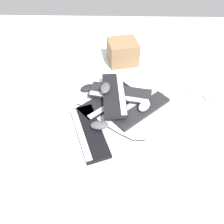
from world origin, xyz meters
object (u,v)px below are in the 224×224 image
at_px(mouse_5, 87,88).
at_px(cardboard_box, 123,52).
at_px(mouse_1, 99,125).
at_px(keyboard_0, 140,108).
at_px(mouse_3, 118,82).
at_px(keyboard_2, 89,132).
at_px(keyboard_4, 114,94).
at_px(mouse_2, 59,102).
at_px(mouse_0, 105,88).
at_px(keyboard_1, 108,100).
at_px(keyboard_3, 120,94).
at_px(mouse_4, 144,106).

xyz_separation_m(mouse_5, cardboard_box, (0.27, 0.38, 0.08)).
bearing_deg(mouse_1, keyboard_0, 31.51).
xyz_separation_m(mouse_1, cardboard_box, (0.15, 0.76, 0.05)).
bearing_deg(mouse_3, keyboard_2, 124.82).
relative_size(keyboard_0, keyboard_4, 0.95).
xyz_separation_m(mouse_3, cardboard_box, (0.04, 0.30, 0.08)).
xyz_separation_m(mouse_2, mouse_3, (0.41, 0.23, 0.00)).
xyz_separation_m(keyboard_0, mouse_3, (-0.16, 0.28, 0.01)).
height_order(mouse_0, mouse_1, mouse_0).
bearing_deg(keyboard_4, mouse_0, 158.07).
distance_m(mouse_2, cardboard_box, 0.70).
xyz_separation_m(keyboard_1, keyboard_3, (0.09, 0.04, 0.03)).
bearing_deg(cardboard_box, mouse_1, -101.26).
xyz_separation_m(keyboard_0, keyboard_3, (-0.14, 0.12, 0.03)).
xyz_separation_m(mouse_1, mouse_3, (0.12, 0.46, -0.03)).
xyz_separation_m(keyboard_3, mouse_0, (-0.10, -0.02, 0.07)).
xyz_separation_m(keyboard_4, mouse_0, (-0.06, 0.03, 0.04)).
distance_m(keyboard_4, mouse_2, 0.39).
xyz_separation_m(keyboard_2, mouse_1, (0.07, 0.03, 0.04)).
distance_m(keyboard_1, keyboard_2, 0.31).
height_order(keyboard_3, keyboard_4, keyboard_4).
relative_size(keyboard_4, mouse_5, 4.10).
distance_m(keyboard_2, mouse_3, 0.52).
distance_m(keyboard_3, mouse_0, 0.12).
bearing_deg(mouse_5, mouse_3, -13.72).
relative_size(keyboard_1, keyboard_3, 0.92).
bearing_deg(mouse_1, mouse_0, 82.02).
distance_m(keyboard_2, mouse_1, 0.08).
bearing_deg(cardboard_box, keyboard_1, -102.15).
xyz_separation_m(keyboard_2, keyboard_3, (0.20, 0.33, 0.03)).
bearing_deg(cardboard_box, mouse_2, -130.07).
bearing_deg(keyboard_3, keyboard_4, -133.75).
height_order(keyboard_0, mouse_3, mouse_3).
bearing_deg(keyboard_0, mouse_2, 175.60).
xyz_separation_m(mouse_1, mouse_4, (0.29, 0.17, 0.00)).
height_order(keyboard_2, cardboard_box, cardboard_box).
bearing_deg(mouse_0, keyboard_2, -10.67).
bearing_deg(mouse_4, keyboard_1, 104.11).
height_order(keyboard_2, keyboard_3, keyboard_3).
xyz_separation_m(keyboard_0, mouse_0, (-0.25, 0.10, 0.10)).
height_order(keyboard_0, keyboard_4, keyboard_4).
distance_m(mouse_1, mouse_4, 0.34).
bearing_deg(mouse_4, keyboard_0, 97.98).
bearing_deg(cardboard_box, keyboard_4, -97.08).
relative_size(keyboard_0, mouse_4, 3.91).
xyz_separation_m(keyboard_4, mouse_3, (0.03, 0.20, -0.05)).
bearing_deg(mouse_3, keyboard_1, 125.62).
bearing_deg(keyboard_1, keyboard_2, -110.94).
xyz_separation_m(mouse_4, mouse_5, (-0.41, 0.21, -0.03)).
xyz_separation_m(keyboard_0, keyboard_1, (-0.23, 0.07, 0.00)).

